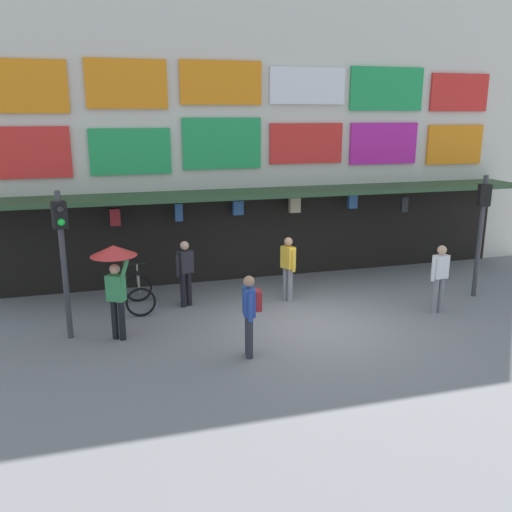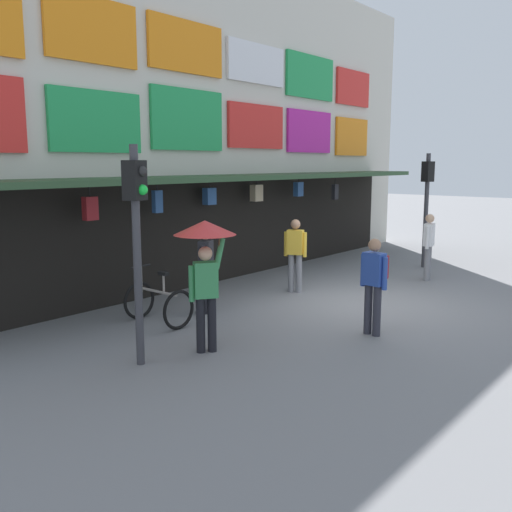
% 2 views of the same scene
% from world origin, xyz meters
% --- Properties ---
extents(ground_plane, '(80.00, 80.00, 0.00)m').
position_xyz_m(ground_plane, '(0.00, 0.00, 0.00)').
color(ground_plane, slate).
extents(shopfront, '(18.00, 2.60, 8.00)m').
position_xyz_m(shopfront, '(-0.00, 4.57, 3.96)').
color(shopfront, beige).
rests_on(shopfront, ground).
extents(traffic_light_near, '(0.33, 0.35, 3.20)m').
position_xyz_m(traffic_light_near, '(-5.35, 0.76, 2.14)').
color(traffic_light_near, '#38383D').
rests_on(traffic_light_near, ground).
extents(traffic_light_far, '(0.34, 0.35, 3.20)m').
position_xyz_m(traffic_light_far, '(4.87, 0.78, 2.14)').
color(traffic_light_far, '#38383D').
rests_on(traffic_light_far, ground).
extents(bicycle_parked, '(0.73, 1.17, 1.05)m').
position_xyz_m(bicycle_parked, '(-3.77, 2.19, 0.39)').
color(bicycle_parked, black).
rests_on(bicycle_parked, ground).
extents(pedestrian_with_umbrella, '(0.96, 0.96, 2.08)m').
position_xyz_m(pedestrian_with_umbrella, '(-4.33, 0.40, 1.64)').
color(pedestrian_with_umbrella, black).
rests_on(pedestrian_with_umbrella, ground).
extents(pedestrian_in_green, '(0.34, 0.50, 1.68)m').
position_xyz_m(pedestrian_in_green, '(-0.03, 1.77, 0.95)').
color(pedestrian_in_green, gray).
rests_on(pedestrian_in_green, ground).
extents(pedestrian_in_yellow, '(0.39, 0.53, 1.68)m').
position_xyz_m(pedestrian_in_yellow, '(-1.84, -1.18, 0.98)').
color(pedestrian_in_yellow, '#2D2D38').
rests_on(pedestrian_in_yellow, ground).
extents(pedestrian_in_purple, '(0.48, 0.36, 1.68)m').
position_xyz_m(pedestrian_in_purple, '(-2.63, 2.07, 0.95)').
color(pedestrian_in_purple, black).
rests_on(pedestrian_in_purple, ground).
extents(pedestrian_in_black, '(0.52, 0.29, 1.68)m').
position_xyz_m(pedestrian_in_black, '(3.20, -0.04, 0.95)').
color(pedestrian_in_black, gray).
rests_on(pedestrian_in_black, ground).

